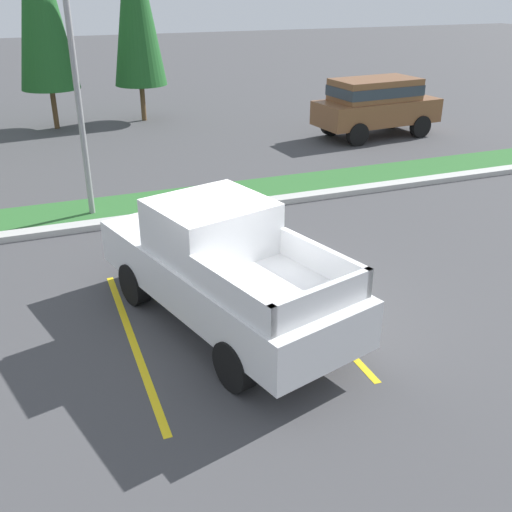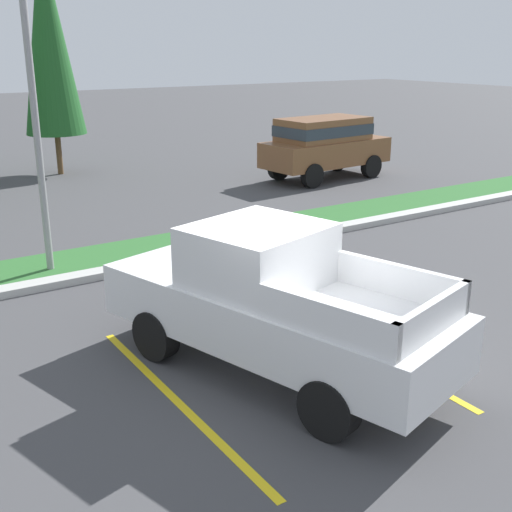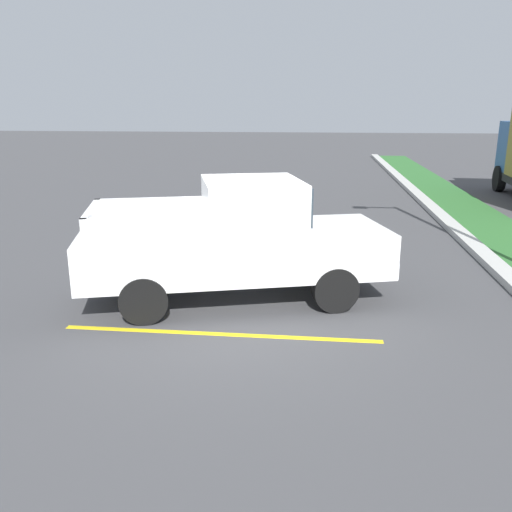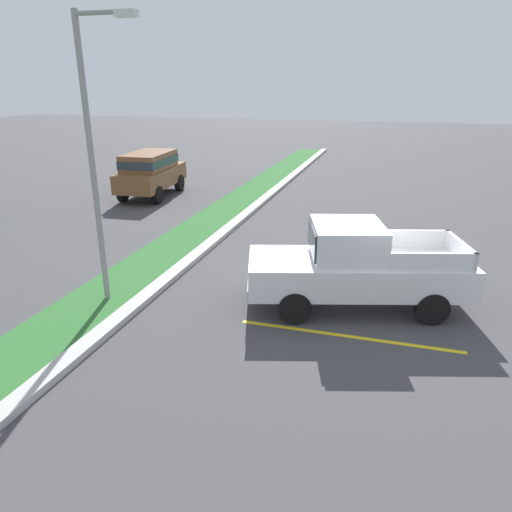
{
  "view_description": "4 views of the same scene",
  "coord_description": "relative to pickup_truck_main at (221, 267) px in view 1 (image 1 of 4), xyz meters",
  "views": [
    {
      "loc": [
        -2.78,
        -8.37,
        5.29
      ],
      "look_at": [
        0.29,
        -0.53,
        1.35
      ],
      "focal_mm": 41.47,
      "sensor_mm": 36.0,
      "label": 1
    },
    {
      "loc": [
        -4.94,
        -7.01,
        4.45
      ],
      "look_at": [
        0.85,
        1.85,
        1.01
      ],
      "focal_mm": 45.63,
      "sensor_mm": 36.0,
      "label": 2
    },
    {
      "loc": [
        8.65,
        1.23,
        3.31
      ],
      "look_at": [
        0.55,
        0.31,
        0.99
      ],
      "focal_mm": 37.41,
      "sensor_mm": 36.0,
      "label": 3
    },
    {
      "loc": [
        -11.01,
        -0.82,
        5.18
      ],
      "look_at": [
        -0.63,
        2.26,
        1.23
      ],
      "focal_mm": 33.5,
      "sensor_mm": 36.0,
      "label": 4
    }
  ],
  "objects": [
    {
      "name": "street_light",
      "position": [
        -1.4,
        5.83,
        2.81
      ],
      "size": [
        0.24,
        1.49,
        6.62
      ],
      "color": "gray",
      "rests_on": "ground"
    },
    {
      "name": "suv_distant",
      "position": [
        9.44,
        10.51,
        0.2
      ],
      "size": [
        4.74,
        2.25,
        2.1
      ],
      "color": "black",
      "rests_on": "ground"
    },
    {
      "name": "parking_line_far",
      "position": [
        1.56,
        -0.05,
        -1.04
      ],
      "size": [
        0.12,
        4.8,
        0.01
      ],
      "primitive_type": "cube",
      "color": "yellow",
      "rests_on": "ground"
    },
    {
      "name": "pickup_truck_main",
      "position": [
        0.0,
        0.0,
        0.0
      ],
      "size": [
        3.24,
        5.54,
        2.1
      ],
      "color": "black",
      "rests_on": "ground"
    },
    {
      "name": "curb_strip",
      "position": [
        0.16,
        5.09,
        -0.97
      ],
      "size": [
        56.0,
        0.4,
        0.15
      ],
      "primitive_type": "cube",
      "color": "#B2B2AD",
      "rests_on": "ground"
    },
    {
      "name": "grass_median",
      "position": [
        0.16,
        6.19,
        -1.01
      ],
      "size": [
        56.0,
        1.8,
        0.06
      ],
      "primitive_type": "cube",
      "color": "#2D662D",
      "rests_on": "ground"
    },
    {
      "name": "parking_line_near",
      "position": [
        -1.54,
        -0.05,
        -1.04
      ],
      "size": [
        0.12,
        4.8,
        0.01
      ],
      "primitive_type": "cube",
      "color": "yellow",
      "rests_on": "ground"
    },
    {
      "name": "ground_plane",
      "position": [
        0.16,
        0.09,
        -1.04
      ],
      "size": [
        120.0,
        120.0,
        0.0
      ],
      "primitive_type": "plane",
      "color": "#424244"
    }
  ]
}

